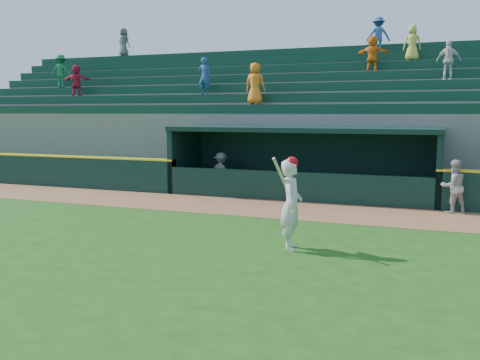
{
  "coord_description": "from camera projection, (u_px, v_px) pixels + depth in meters",
  "views": [
    {
      "loc": [
        4.75,
        -10.7,
        2.98
      ],
      "look_at": [
        0.0,
        1.6,
        1.3
      ],
      "focal_mm": 40.0,
      "sensor_mm": 36.0,
      "label": 1
    }
  ],
  "objects": [
    {
      "name": "dugout_player_front",
      "position": [
        453.0,
        186.0,
        15.79
      ],
      "size": [
        0.96,
        0.89,
        1.59
      ],
      "primitive_type": "imported",
      "rotation": [
        0.0,
        0.0,
        3.62
      ],
      "color": "#A9A9A4",
      "rests_on": "ground"
    },
    {
      "name": "field_wall_left",
      "position": [
        10.0,
        169.0,
        22.34
      ],
      "size": [
        15.5,
        0.3,
        1.2
      ],
      "primitive_type": "cube",
      "color": "black",
      "rests_on": "ground"
    },
    {
      "name": "stands",
      "position": [
        330.0,
        125.0,
        23.3
      ],
      "size": [
        34.5,
        6.28,
        7.52
      ],
      "color": "slate",
      "rests_on": "ground"
    },
    {
      "name": "batter_at_plate",
      "position": [
        291.0,
        203.0,
        11.57
      ],
      "size": [
        0.62,
        0.86,
        2.05
      ],
      "color": "silver",
      "rests_on": "ground"
    },
    {
      "name": "warning_track",
      "position": [
        278.0,
        209.0,
        16.51
      ],
      "size": [
        40.0,
        3.0,
        0.01
      ],
      "primitive_type": "cube",
      "color": "brown",
      "rests_on": "ground"
    },
    {
      "name": "dugout_player_inside",
      "position": [
        221.0,
        172.0,
        20.17
      ],
      "size": [
        1.06,
        0.77,
        1.48
      ],
      "primitive_type": "imported",
      "rotation": [
        0.0,
        0.0,
        2.88
      ],
      "color": "#9D9D98",
      "rests_on": "ground"
    },
    {
      "name": "ground",
      "position": [
        214.0,
        246.0,
        11.97
      ],
      "size": [
        120.0,
        120.0,
        0.0
      ],
      "primitive_type": "plane",
      "color": "#1F4D13",
      "rests_on": "ground"
    },
    {
      "name": "wall_stripe_left",
      "position": [
        9.0,
        154.0,
        22.26
      ],
      "size": [
        15.5,
        0.32,
        0.06
      ],
      "primitive_type": "cube",
      "color": "yellow",
      "rests_on": "field_wall_left"
    },
    {
      "name": "dugout",
      "position": [
        304.0,
        157.0,
        19.21
      ],
      "size": [
        9.4,
        2.8,
        2.46
      ],
      "color": "#60605C",
      "rests_on": "ground"
    }
  ]
}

